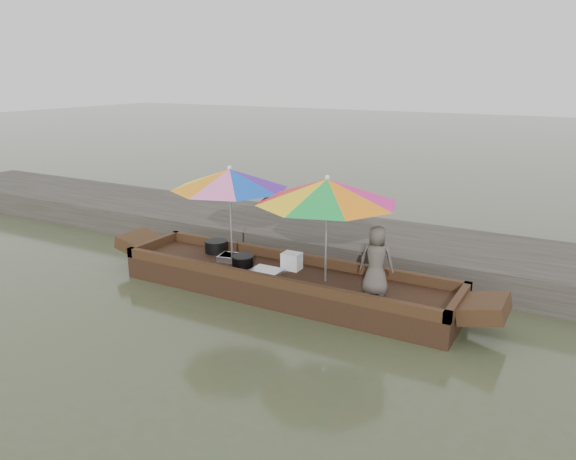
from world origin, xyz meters
The scene contains 11 objects.
water centered at (0.00, 0.00, 0.00)m, with size 80.00×80.00×0.00m, color #3B4729.
dock centered at (0.00, 2.20, 0.25)m, with size 22.00×2.20×0.50m, color #2D2B26.
boat_hull centered at (0.00, 0.00, 0.17)m, with size 5.24×1.20×0.35m, color black.
cooking_pot centered at (-1.51, 0.33, 0.45)m, with size 0.38×0.38×0.20m, color black.
tray_crayfish centered at (-1.01, 0.11, 0.39)m, with size 0.47×0.32×0.09m, color silver.
tray_scallop centered at (-0.24, -0.13, 0.38)m, with size 0.47×0.32×0.06m, color silver.
charcoal_grill centered at (-0.73, -0.04, 0.43)m, with size 0.33×0.33×0.16m, color black.
supply_bag centered at (0.01, 0.21, 0.48)m, with size 0.28×0.22×0.26m, color silver.
vendor centered at (1.47, -0.10, 0.83)m, with size 0.47×0.31×0.96m, color #4E453F.
umbrella_bow centered at (-0.96, 0.00, 1.12)m, with size 1.80×1.80×1.55m, color #4B14A5, non-canonical shape.
umbrella_stern centered at (0.68, 0.00, 1.12)m, with size 2.02×2.02×1.55m, color #E5147E, non-canonical shape.
Camera 1 is at (3.93, -6.90, 3.28)m, focal length 35.00 mm.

